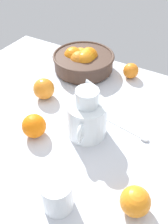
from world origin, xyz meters
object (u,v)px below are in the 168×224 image
loose_orange_0 (44,89)px  loose_orange_2 (131,71)px  juice_glass (57,196)px  juice_pitcher (87,119)px  fruit_bowl (83,60)px  spoon (134,133)px  loose_orange_3 (135,201)px  loose_orange_1 (34,126)px

loose_orange_0 → loose_orange_2: 38.92cm
juice_glass → juice_pitcher: bearing=103.9°
fruit_bowl → loose_orange_0: bearing=-96.9°
loose_orange_2 → fruit_bowl: bearing=-165.7°
loose_orange_0 → loose_orange_2: (24.13, 30.53, -0.82)cm
juice_pitcher → loose_orange_0: size_ratio=2.23×
loose_orange_2 → spoon: 34.92cm
juice_pitcher → loose_orange_3: size_ratio=2.36×
juice_pitcher → loose_orange_0: juice_pitcher is taller
loose_orange_0 → spoon: 38.79cm
loose_orange_3 → spoon: 27.20cm
juice_pitcher → loose_orange_2: bearing=90.2°
juice_glass → loose_orange_2: juice_glass is taller
juice_pitcher → spoon: size_ratio=1.11×
loose_orange_0 → loose_orange_1: size_ratio=1.04×
loose_orange_3 → spoon: loose_orange_3 is taller
juice_pitcher → juice_glass: bearing=-76.1°
fruit_bowl → spoon: 44.45cm
loose_orange_0 → juice_glass: bearing=-48.7°
juice_glass → spoon: juice_glass is taller
juice_pitcher → loose_orange_0: (-24.24, 8.54, -2.13)cm
loose_orange_1 → loose_orange_3: (38.88, -8.24, -0.08)cm
loose_orange_1 → spoon: loose_orange_1 is taller
juice_glass → spoon: 35.09cm
loose_orange_0 → loose_orange_3: bearing=-28.5°
fruit_bowl → loose_orange_3: fruit_bowl is taller
loose_orange_2 → spoon: size_ratio=0.40×
juice_glass → loose_orange_1: juice_glass is taller
spoon → loose_orange_2: bearing=114.6°
loose_orange_2 → juice_pitcher: bearing=-89.8°
juice_pitcher → loose_orange_1: (-14.74, -9.47, -2.28)cm
juice_glass → spoon: size_ratio=0.59×
fruit_bowl → loose_orange_0: fruit_bowl is taller
juice_pitcher → loose_orange_2: (-0.12, 39.07, -2.96)cm
loose_orange_0 → loose_orange_1: bearing=-62.2°
fruit_bowl → loose_orange_1: (6.48, -43.16, -0.95)cm
spoon → loose_orange_1: bearing=-149.9°
fruit_bowl → juice_glass: fruit_bowl is taller
fruit_bowl → juice_glass: size_ratio=2.77×
fruit_bowl → loose_orange_2: size_ratio=4.12×
loose_orange_1 → juice_glass: bearing=-38.7°
fruit_bowl → loose_orange_0: size_ratio=3.31×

